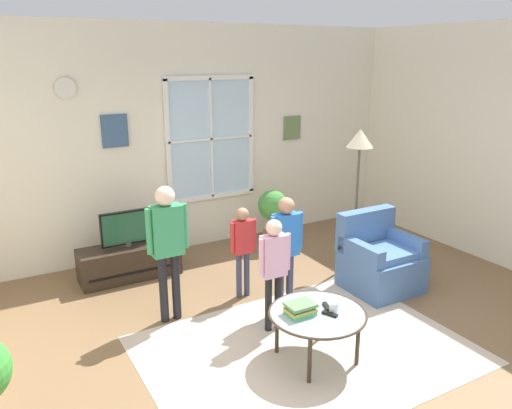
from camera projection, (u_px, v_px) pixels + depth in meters
The scene contains 17 objects.
ground_plane at pixel (315, 347), 4.68m from camera, with size 6.90×6.48×0.02m, color brown.
back_wall at pixel (187, 140), 6.76m from camera, with size 6.30×0.17×2.99m.
area_rug at pixel (305, 350), 4.61m from camera, with size 2.87×2.11×0.01m, color #C6B29E.
tv_stand at pixel (130, 262), 6.07m from camera, with size 1.18×0.43×0.40m.
television at pixel (127, 228), 5.94m from camera, with size 0.62×0.08×0.44m.
armchair at pixel (379, 261), 5.76m from camera, with size 0.76×0.74×0.87m.
coffee_table at pixel (317, 315), 4.37m from camera, with size 0.86×0.86×0.46m.
book_stack at pixel (300, 309), 4.32m from camera, with size 0.24×0.19×0.11m.
cup at pixel (334, 307), 4.35m from camera, with size 0.08×0.08×0.09m, color white.
remote_near_books at pixel (330, 314), 4.31m from camera, with size 0.04×0.14×0.02m, color black.
remote_near_cup at pixel (326, 306), 4.44m from camera, with size 0.04×0.14×0.02m, color black.
person_blue_shirt at pixel (286, 241), 5.12m from camera, with size 0.37×0.17×1.23m.
person_pink_shirt at pixel (274, 262), 4.77m from camera, with size 0.34×0.15×1.13m.
person_red_shirt at pixel (243, 242), 5.46m from camera, with size 0.31×0.14×1.03m.
person_green_shirt at pixel (167, 238), 4.90m from camera, with size 0.42×0.19×1.40m.
potted_plant_by_window at pixel (273, 211), 7.01m from camera, with size 0.42×0.42×0.80m.
floor_lamp at pixel (359, 152), 6.10m from camera, with size 0.32×0.32×1.73m.
Camera 1 is at (-2.51, -3.31, 2.59)m, focal length 35.49 mm.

